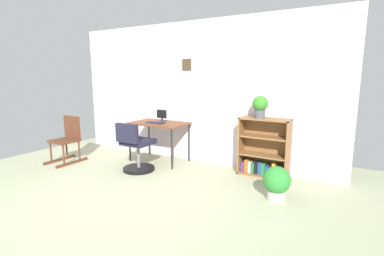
% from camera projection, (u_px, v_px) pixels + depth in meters
% --- Properties ---
extents(ground_plane, '(6.24, 6.24, 0.00)m').
position_uv_depth(ground_plane, '(107.00, 201.00, 3.60)').
color(ground_plane, '#A4A986').
extents(wall_back, '(5.20, 0.12, 2.49)m').
position_uv_depth(wall_back, '(194.00, 93.00, 5.20)').
color(wall_back, silver).
rests_on(wall_back, ground_plane).
extents(desk, '(1.01, 0.63, 0.72)m').
position_uv_depth(desk, '(159.00, 126.00, 5.18)').
color(desk, brown).
rests_on(desk, ground_plane).
extents(monitor, '(0.20, 0.20, 0.22)m').
position_uv_depth(monitor, '(162.00, 117.00, 5.19)').
color(monitor, '#262628').
rests_on(monitor, desk).
extents(keyboard, '(0.33, 0.14, 0.02)m').
position_uv_depth(keyboard, '(155.00, 123.00, 5.08)').
color(keyboard, '#1F1E31').
rests_on(keyboard, desk).
extents(office_chair, '(0.52, 0.55, 0.82)m').
position_uv_depth(office_chair, '(136.00, 150.00, 4.67)').
color(office_chair, black).
rests_on(office_chair, ground_plane).
extents(rocking_chair, '(0.42, 0.64, 0.83)m').
position_uv_depth(rocking_chair, '(68.00, 139.00, 5.20)').
color(rocking_chair, '#562F1D').
rests_on(rocking_chair, ground_plane).
extents(bookshelf_low, '(0.76, 0.30, 0.91)m').
position_uv_depth(bookshelf_low, '(264.00, 151.00, 4.49)').
color(bookshelf_low, brown).
rests_on(bookshelf_low, ground_plane).
extents(potted_plant_on_shelf, '(0.24, 0.24, 0.34)m').
position_uv_depth(potted_plant_on_shelf, '(260.00, 105.00, 4.35)').
color(potted_plant_on_shelf, '#474C51').
rests_on(potted_plant_on_shelf, bookshelf_low).
extents(potted_plant_floor, '(0.34, 0.34, 0.44)m').
position_uv_depth(potted_plant_floor, '(277.00, 182.00, 3.59)').
color(potted_plant_floor, '#B7B2A8').
rests_on(potted_plant_floor, ground_plane).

